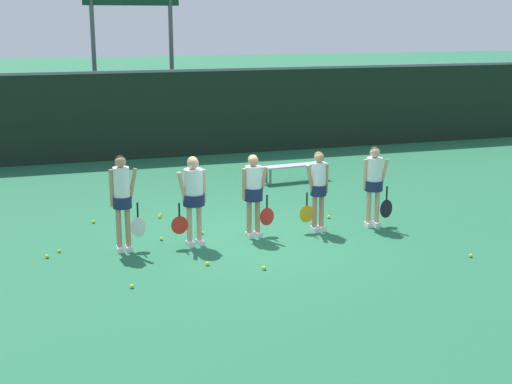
% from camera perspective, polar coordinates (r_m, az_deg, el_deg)
% --- Properties ---
extents(ground_plane, '(140.00, 140.00, 0.00)m').
position_cam_1_polar(ground_plane, '(13.98, -0.04, -3.65)').
color(ground_plane, '#216642').
extents(fence_windscreen, '(60.00, 0.08, 2.69)m').
position_cam_1_polar(fence_windscreen, '(22.03, -7.11, 6.25)').
color(fence_windscreen, black).
rests_on(fence_windscreen, ground_plane).
extents(scoreboard, '(3.04, 0.15, 5.82)m').
position_cam_1_polar(scoreboard, '(23.64, -9.93, 14.20)').
color(scoreboard, '#515156').
rests_on(scoreboard, ground_plane).
extents(bench_courtside, '(1.85, 0.53, 0.44)m').
position_cam_1_polar(bench_courtside, '(18.73, 3.09, 2.01)').
color(bench_courtside, '#B2B2B7').
rests_on(bench_courtside, ground_plane).
extents(player_0, '(0.62, 0.34, 1.79)m').
position_cam_1_polar(player_0, '(13.14, -10.65, -0.27)').
color(player_0, tan).
rests_on(player_0, ground_plane).
extents(player_1, '(0.70, 0.41, 1.70)m').
position_cam_1_polar(player_1, '(13.30, -5.04, -0.07)').
color(player_1, tan).
rests_on(player_1, ground_plane).
extents(player_2, '(0.65, 0.37, 1.63)m').
position_cam_1_polar(player_2, '(13.78, -0.19, 0.24)').
color(player_2, tan).
rests_on(player_2, ground_plane).
extents(player_3, '(0.62, 0.32, 1.62)m').
position_cam_1_polar(player_3, '(14.23, 5.00, 0.53)').
color(player_3, tan).
rests_on(player_3, ground_plane).
extents(player_4, '(0.64, 0.37, 1.66)m').
position_cam_1_polar(player_4, '(14.69, 9.44, 0.96)').
color(player_4, tan).
rests_on(player_4, ground_plane).
extents(tennis_ball_0, '(0.07, 0.07, 0.07)m').
position_cam_1_polar(tennis_ball_0, '(13.57, -15.48, -4.56)').
color(tennis_ball_0, '#CCE033').
rests_on(tennis_ball_0, ground_plane).
extents(tennis_ball_1, '(0.07, 0.07, 0.07)m').
position_cam_1_polar(tennis_ball_1, '(13.32, -16.38, -4.96)').
color(tennis_ball_1, '#CCE033').
rests_on(tennis_ball_1, ground_plane).
extents(tennis_ball_2, '(0.06, 0.06, 0.06)m').
position_cam_1_polar(tennis_ball_2, '(15.44, -7.73, -1.98)').
color(tennis_ball_2, '#CCE033').
rests_on(tennis_ball_2, ground_plane).
extents(tennis_ball_3, '(0.07, 0.07, 0.07)m').
position_cam_1_polar(tennis_ball_3, '(15.57, -7.67, -1.83)').
color(tennis_ball_3, '#CCE033').
rests_on(tennis_ball_3, ground_plane).
extents(tennis_ball_4, '(0.07, 0.07, 0.07)m').
position_cam_1_polar(tennis_ball_4, '(12.21, 0.66, -6.09)').
color(tennis_ball_4, '#CCE033').
rests_on(tennis_ball_4, ground_plane).
extents(tennis_ball_5, '(0.07, 0.07, 0.07)m').
position_cam_1_polar(tennis_ball_5, '(13.90, -7.58, -3.73)').
color(tennis_ball_5, '#CCE033').
rests_on(tennis_ball_5, ground_plane).
extents(tennis_ball_6, '(0.07, 0.07, 0.07)m').
position_cam_1_polar(tennis_ball_6, '(14.20, -4.36, -3.27)').
color(tennis_ball_6, '#CCE033').
rests_on(tennis_ball_6, ground_plane).
extents(tennis_ball_7, '(0.07, 0.07, 0.07)m').
position_cam_1_polar(tennis_ball_7, '(13.39, 16.80, -4.89)').
color(tennis_ball_7, '#CCE033').
rests_on(tennis_ball_7, ground_plane).
extents(tennis_ball_8, '(0.07, 0.07, 0.07)m').
position_cam_1_polar(tennis_ball_8, '(15.36, 5.85, -1.99)').
color(tennis_ball_8, '#CCE033').
rests_on(tennis_ball_8, ground_plane).
extents(tennis_ball_9, '(0.07, 0.07, 0.07)m').
position_cam_1_polar(tennis_ball_9, '(11.58, -9.91, -7.44)').
color(tennis_ball_9, '#CCE033').
rests_on(tennis_ball_9, ground_plane).
extents(tennis_ball_10, '(0.07, 0.07, 0.07)m').
position_cam_1_polar(tennis_ball_10, '(12.44, -3.90, -5.74)').
color(tennis_ball_10, '#CCE033').
rests_on(tennis_ball_10, ground_plane).
extents(tennis_ball_11, '(0.07, 0.07, 0.07)m').
position_cam_1_polar(tennis_ball_11, '(15.30, -12.88, -2.33)').
color(tennis_ball_11, '#CCE033').
rests_on(tennis_ball_11, ground_plane).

